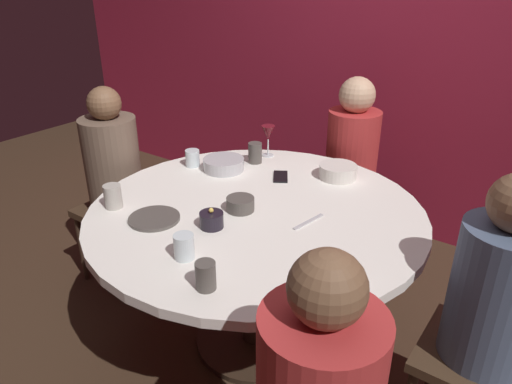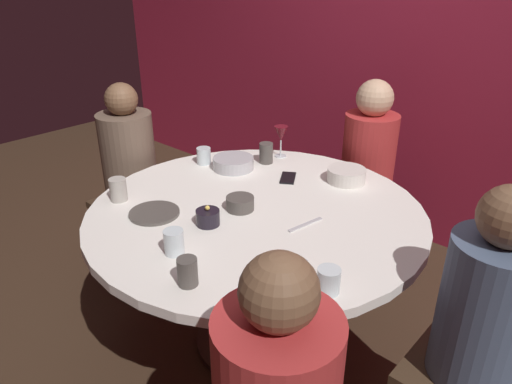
# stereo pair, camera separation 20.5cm
# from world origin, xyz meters

# --- Properties ---
(ground_plane) EXTENTS (8.00, 8.00, 0.00)m
(ground_plane) POSITION_xyz_m (0.00, 0.00, 0.00)
(ground_plane) COLOR #382619
(back_wall) EXTENTS (6.00, 0.10, 2.60)m
(back_wall) POSITION_xyz_m (0.00, 1.57, 1.30)
(back_wall) COLOR maroon
(back_wall) RESTS_ON ground
(dining_table) EXTENTS (1.48, 1.48, 0.76)m
(dining_table) POSITION_xyz_m (0.00, 0.00, 0.62)
(dining_table) COLOR white
(dining_table) RESTS_ON ground
(seated_diner_left) EXTENTS (0.40, 0.40, 1.17)m
(seated_diner_left) POSITION_xyz_m (-0.97, 0.00, 0.72)
(seated_diner_left) COLOR #3F2D1E
(seated_diner_left) RESTS_ON ground
(seated_diner_back) EXTENTS (0.40, 0.40, 1.17)m
(seated_diner_back) POSITION_xyz_m (0.00, 0.98, 0.72)
(seated_diner_back) COLOR #3F2D1E
(seated_diner_back) RESTS_ON ground
(seated_diner_right) EXTENTS (0.40, 0.40, 1.17)m
(seated_diner_right) POSITION_xyz_m (0.99, 0.00, 0.72)
(seated_diner_right) COLOR #3F2D1E
(seated_diner_right) RESTS_ON ground
(candle_holder) EXTENTS (0.10, 0.10, 0.09)m
(candle_holder) POSITION_xyz_m (-0.05, -0.24, 0.79)
(candle_holder) COLOR black
(candle_holder) RESTS_ON dining_table
(wine_glass) EXTENTS (0.08, 0.08, 0.18)m
(wine_glass) POSITION_xyz_m (-0.32, 0.56, 0.88)
(wine_glass) COLOR silver
(wine_glass) RESTS_ON dining_table
(dinner_plate) EXTENTS (0.22, 0.22, 0.01)m
(dinner_plate) POSITION_xyz_m (-0.29, -0.33, 0.76)
(dinner_plate) COLOR #4C4742
(dinner_plate) RESTS_ON dining_table
(cell_phone) EXTENTS (0.13, 0.16, 0.01)m
(cell_phone) POSITION_xyz_m (-0.10, 0.35, 0.76)
(cell_phone) COLOR black
(cell_phone) RESTS_ON dining_table
(bowl_serving_large) EXTENTS (0.21, 0.21, 0.06)m
(bowl_serving_large) POSITION_xyz_m (-0.39, 0.26, 0.79)
(bowl_serving_large) COLOR #B7B7BC
(bowl_serving_large) RESTS_ON dining_table
(bowl_salad_center) EXTENTS (0.19, 0.19, 0.07)m
(bowl_salad_center) POSITION_xyz_m (0.14, 0.51, 0.79)
(bowl_salad_center) COLOR silver
(bowl_salad_center) RESTS_ON dining_table
(bowl_small_white) EXTENTS (0.12, 0.12, 0.06)m
(bowl_small_white) POSITION_xyz_m (-0.05, -0.05, 0.79)
(bowl_small_white) COLOR #4C4742
(bowl_small_white) RESTS_ON dining_table
(cup_near_candle) EXTENTS (0.08, 0.08, 0.10)m
(cup_near_candle) POSITION_xyz_m (0.02, -0.47, 0.80)
(cup_near_candle) COLOR silver
(cup_near_candle) RESTS_ON dining_table
(cup_by_left_diner) EXTENTS (0.08, 0.08, 0.09)m
(cup_by_left_diner) POSITION_xyz_m (-0.56, 0.20, 0.80)
(cup_by_left_diner) COLOR silver
(cup_by_left_diner) RESTS_ON dining_table
(cup_by_right_diner) EXTENTS (0.07, 0.07, 0.10)m
(cup_by_right_diner) POSITION_xyz_m (0.20, -0.56, 0.81)
(cup_by_right_diner) COLOR #4C4742
(cup_by_right_diner) RESTS_ON dining_table
(cup_center_front) EXTENTS (0.07, 0.07, 0.11)m
(cup_center_front) POSITION_xyz_m (-0.32, 0.44, 0.81)
(cup_center_front) COLOR #4C4742
(cup_center_front) RESTS_ON dining_table
(cup_far_edge) EXTENTS (0.08, 0.08, 0.11)m
(cup_far_edge) POSITION_xyz_m (-0.52, -0.36, 0.81)
(cup_far_edge) COLOR #B2ADA3
(cup_far_edge) RESTS_ON dining_table
(cup_beside_wine) EXTENTS (0.08, 0.08, 0.09)m
(cup_beside_wine) POSITION_xyz_m (0.57, -0.28, 0.80)
(cup_beside_wine) COLOR silver
(cup_beside_wine) RESTS_ON dining_table
(fork_near_plate) EXTENTS (0.02, 0.18, 0.01)m
(fork_near_plate) POSITION_xyz_m (0.41, -0.27, 0.76)
(fork_near_plate) COLOR #B7B7BC
(fork_near_plate) RESTS_ON dining_table
(knife_near_plate) EXTENTS (0.05, 0.18, 0.01)m
(knife_near_plate) POSITION_xyz_m (0.25, 0.02, 0.76)
(knife_near_plate) COLOR #B7B7BC
(knife_near_plate) RESTS_ON dining_table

